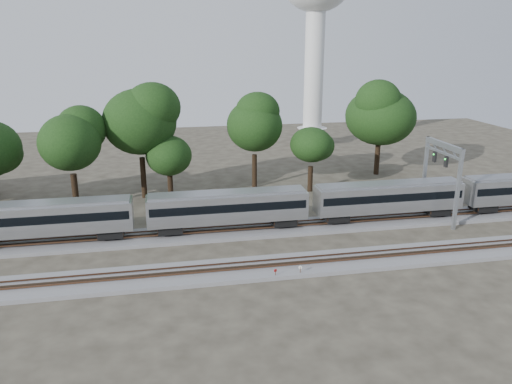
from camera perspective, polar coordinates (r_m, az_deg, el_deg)
The scene contains 15 objects.
ground at distance 51.81m, azimuth -3.92°, elevation -7.29°, with size 160.00×160.00×0.00m, color #383328.
track_far at distance 57.22m, azimuth -4.68°, elevation -4.66°, with size 160.00×5.00×0.73m.
track_near at distance 48.12m, azimuth -3.31°, elevation -9.00°, with size 160.00×5.00×0.73m.
train at distance 56.34m, azimuth -3.09°, elevation -1.63°, with size 93.68×3.23×4.77m.
switch_stand_red at distance 46.77m, azimuth 2.24°, elevation -9.19°, with size 0.30×0.16×1.01m.
switch_stand_white at distance 47.36m, azimuth 5.08°, elevation -8.83°, with size 0.34×0.10×1.08m.
switch_lever at distance 47.75m, azimuth 3.10°, elevation -9.29°, with size 0.50×0.30×0.30m, color #512D19.
water_tower at distance 103.23m, azimuth 6.89°, elevation 20.58°, with size 13.60×13.60×37.66m.
signal_gantry at distance 64.01m, azimuth 20.49°, elevation 3.04°, with size 0.67×7.90×9.61m.
tree_2 at distance 67.18m, azimuth -20.51°, elevation 5.30°, with size 9.04×9.04×12.75m.
tree_3 at distance 69.66m, azimuth -13.16°, elevation 7.80°, with size 10.84×10.84×15.28m.
tree_4 at distance 69.31m, azimuth -9.94°, elevation 4.11°, with size 6.23×6.23×8.78m.
tree_5 at distance 73.08m, azimuth -0.18°, elevation 7.58°, with size 9.46×9.46×13.34m.
tree_6 at distance 71.91m, azimuth 6.34°, elevation 5.38°, with size 7.04×7.04×9.92m.
tree_7 at distance 82.95m, azimuth 14.00°, elevation 8.33°, with size 9.62×9.62×13.57m.
Camera 1 is at (-5.55, -46.90, 21.30)m, focal length 35.00 mm.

